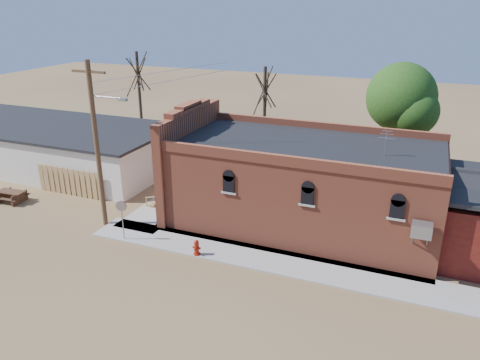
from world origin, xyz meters
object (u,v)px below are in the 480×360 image
at_px(stop_sign, 121,210).
at_px(utility_pole, 97,142).
at_px(fire_hydrant, 197,247).
at_px(trash_barrel, 164,213).
at_px(picnic_table, 11,195).
at_px(brick_bar, 299,183).

bearing_deg(stop_sign, utility_pole, 157.17).
xyz_separation_m(utility_pole, fire_hydrant, (6.26, -1.20, -4.31)).
xyz_separation_m(utility_pole, trash_barrel, (2.84, 1.53, -4.25)).
distance_m(stop_sign, picnic_table, 9.62).
distance_m(stop_sign, trash_barrel, 3.10).
bearing_deg(stop_sign, picnic_table, 178.07).
relative_size(stop_sign, picnic_table, 1.22).
bearing_deg(stop_sign, fire_hydrant, 7.64).
bearing_deg(fire_hydrant, utility_pole, 148.59).
xyz_separation_m(fire_hydrant, picnic_table, (-13.63, 1.60, -0.00)).
distance_m(fire_hydrant, trash_barrel, 4.38).
bearing_deg(utility_pole, trash_barrel, 28.29).
xyz_separation_m(brick_bar, utility_pole, (-9.79, -4.29, 2.43)).
bearing_deg(picnic_table, trash_barrel, 2.44).
distance_m(brick_bar, trash_barrel, 7.69).
relative_size(utility_pole, fire_hydrant, 11.48).
relative_size(utility_pole, picnic_table, 5.06).
bearing_deg(utility_pole, fire_hydrant, -10.88).
height_order(brick_bar, trash_barrel, brick_bar).
relative_size(brick_bar, stop_sign, 7.56).
distance_m(utility_pole, trash_barrel, 5.34).
xyz_separation_m(brick_bar, fire_hydrant, (-3.52, -5.50, -1.87)).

